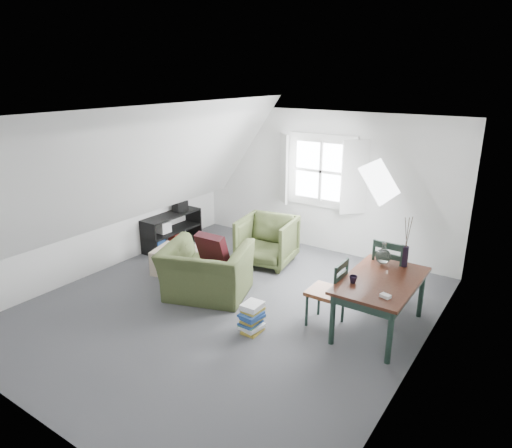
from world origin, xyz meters
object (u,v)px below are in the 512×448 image
Objects in this scene: armchair_near at (207,295)px; ottoman at (175,260)px; dining_chair_far at (390,271)px; magazine_stack at (252,318)px; armchair_far at (267,263)px; dining_table at (381,286)px; media_shelf at (170,232)px; dining_chair_near at (328,291)px.

ottoman is at bearing -39.49° from armchair_near.
dining_chair_far is (3.25, 0.84, 0.32)m from ottoman.
magazine_stack is at bearing -20.94° from ottoman.
dining_chair_far reaches higher than armchair_far.
armchair_near is at bearing 158.46° from magazine_stack.
dining_table is (2.38, 0.51, 0.61)m from armchair_near.
media_shelf is at bearing -17.24° from dining_chair_far.
armchair_far is 1.56m from ottoman.
armchair_near and magazine_stack have the same top height.
magazine_stack is at bearing -30.68° from media_shelf.
dining_table is (3.37, 0.14, 0.41)m from ottoman.
dining_table is at bearing 172.79° from armchair_near.
armchair_far is at bearing 8.05° from media_shelf.
dining_chair_near is (-0.46, -0.96, -0.04)m from dining_chair_far.
media_shelf is at bearing -179.29° from armchair_far.
dining_chair_near is 3.76m from media_shelf.
armchair_far is 2.20m from magazine_stack.
magazine_stack is (1.10, -0.43, 0.19)m from armchair_near.
dining_table is at bearing -11.04° from media_shelf.
dining_table is at bearing 36.19° from magazine_stack.
armchair_near is 1.19× the size of dining_chair_far.
dining_chair_far reaches higher than dining_table.
armchair_near is 2.51m from dining_table.
dining_table reaches higher than media_shelf.
media_shelf is 3.19× the size of magazine_stack.
dining_chair_near reaches higher than media_shelf.
armchair_far is 0.99× the size of dining_chair_near.
armchair_far is 2.28m from dining_chair_far.
dining_chair_near reaches higher than ottoman.
dining_chair_near is (-0.58, -0.26, -0.13)m from dining_table.
ottoman is 2.81m from dining_chair_near.
dining_table reaches higher than armchair_far.
armchair_near is 1.32× the size of armchair_far.
armchair_far is at bearing 155.58° from dining_table.
dining_table is at bearing 81.71° from dining_chair_far.
media_shelf is (-1.84, 1.15, 0.28)m from armchair_near.
ottoman is 2.23m from magazine_stack.
armchair_far is 0.73× the size of media_shelf.
dining_table is 1.41× the size of dining_chair_far.
dining_chair_near reaches higher than magazine_stack.
media_shelf reaches higher than armchair_far.
armchair_near is 1.50m from armchair_far.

